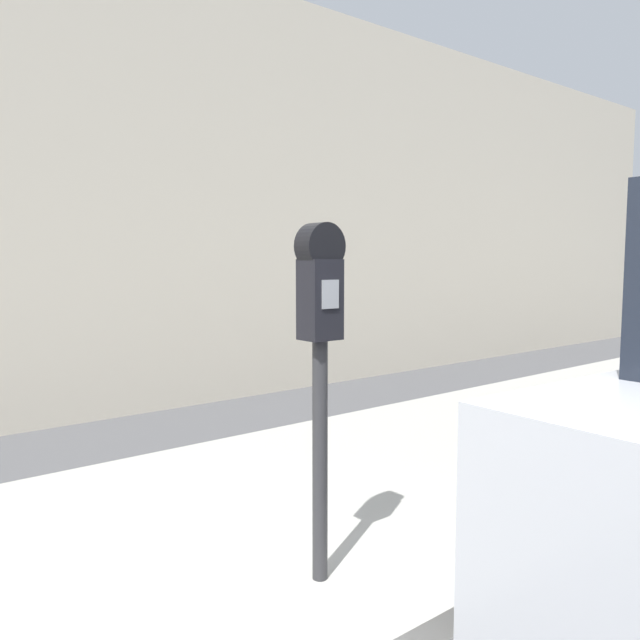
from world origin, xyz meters
The scene contains 2 objects.
sidewalk centered at (0.00, 2.20, 0.07)m, with size 24.00×2.80×0.14m.
parking_meter centered at (0.45, 1.34, 1.26)m, with size 0.21×0.14×1.62m.
Camera 1 is at (-1.27, -0.79, 1.59)m, focal length 35.00 mm.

